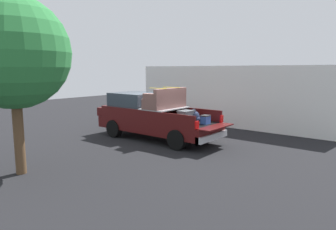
{
  "coord_description": "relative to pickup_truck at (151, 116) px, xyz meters",
  "views": [
    {
      "loc": [
        -8.5,
        9.77,
        2.96
      ],
      "look_at": [
        -0.6,
        0.0,
        1.1
      ],
      "focal_mm": 32.78,
      "sensor_mm": 36.0,
      "label": 1
    }
  ],
  "objects": [
    {
      "name": "pickup_truck",
      "position": [
        0.0,
        0.0,
        0.0
      ],
      "size": [
        6.05,
        2.06,
        2.23
      ],
      "color": "#470F0F",
      "rests_on": "ground_plane"
    },
    {
      "name": "trash_can",
      "position": [
        4.07,
        -2.89,
        -0.48
      ],
      "size": [
        0.6,
        0.6,
        0.98
      ],
      "color": "#3F4C66",
      "rests_on": "ground_plane"
    },
    {
      "name": "tree_background",
      "position": [
        -0.25,
        5.82,
        2.44
      ],
      "size": [
        3.1,
        3.1,
        4.98
      ],
      "color": "brown",
      "rests_on": "ground_plane"
    },
    {
      "name": "building_facade",
      "position": [
        -1.25,
        -4.48,
        0.61
      ],
      "size": [
        11.08,
        0.36,
        3.16
      ],
      "primitive_type": "cube",
      "color": "white",
      "rests_on": "ground_plane"
    },
    {
      "name": "ground_plane",
      "position": [
        -0.38,
        -0.0,
        -0.97
      ],
      "size": [
        40.0,
        40.0,
        0.0
      ],
      "primitive_type": "plane",
      "color": "black"
    }
  ]
}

